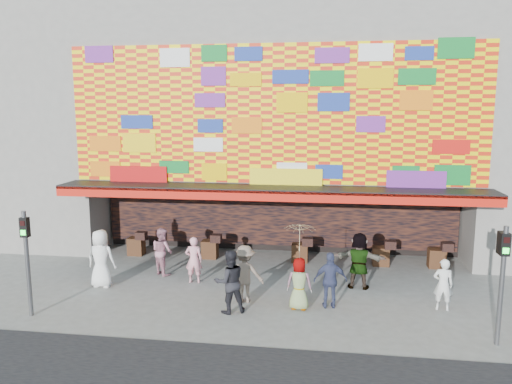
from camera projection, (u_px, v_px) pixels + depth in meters
ground at (257, 307)px, 14.64m from camera, size 90.00×90.00×0.00m
shop_building at (283, 121)px, 21.76m from camera, size 15.20×9.40×10.00m
neighbor_left at (6, 104)px, 23.29m from camera, size 11.00×8.00×12.00m
signal_left at (27, 252)px, 13.74m from camera, size 0.22×0.20×3.00m
signal_right at (503, 272)px, 12.00m from camera, size 0.22×0.20×3.00m
ped_a at (101, 259)px, 16.17m from camera, size 0.95×0.63×1.90m
ped_b at (194, 260)px, 16.61m from camera, size 0.62×0.45×1.56m
ped_c at (230, 281)px, 14.12m from camera, size 1.10×1.01×1.83m
ped_d at (245, 274)px, 14.92m from camera, size 1.15×0.69×1.74m
ped_e at (330, 280)px, 14.48m from camera, size 1.02×0.53×1.66m
ped_f at (359, 261)px, 16.06m from camera, size 1.76×0.75×1.84m
ped_g at (299, 284)px, 14.37m from camera, size 0.78×0.54×1.53m
ped_h at (443, 284)px, 14.32m from camera, size 0.59×0.42×1.52m
ped_i at (162, 251)px, 17.45m from camera, size 1.02×0.99×1.66m
parasol at (300, 238)px, 14.15m from camera, size 1.19×1.20×1.79m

